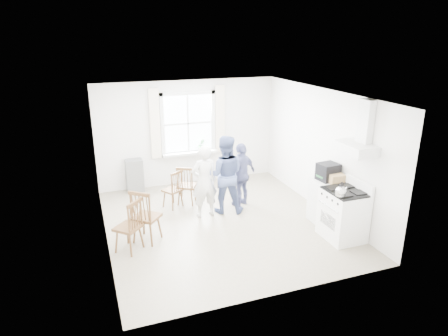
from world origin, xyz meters
TOP-DOWN VIEW (x-y plane):
  - room_shell at (0.00, 0.00)m, footprint 4.62×5.12m
  - window_assembly at (0.00, 2.45)m, footprint 1.88×0.24m
  - range_hood at (2.07, -1.35)m, footprint 0.45×0.76m
  - shelf_unit at (-1.40, 2.33)m, footprint 0.40×0.30m
  - gas_stove at (1.91, -1.35)m, footprint 0.68×0.76m
  - kettle at (1.65, -1.55)m, footprint 0.19×0.19m
  - low_cabinet at (1.98, -0.65)m, footprint 0.50×0.55m
  - stereo_stack at (2.00, -0.64)m, footprint 0.42×0.38m
  - cardboard_box at (2.04, -0.87)m, footprint 0.31×0.23m
  - windsor_chair_a at (-0.70, 1.04)m, footprint 0.50×0.49m
  - windsor_chair_b at (-1.61, -0.30)m, footprint 0.61×0.61m
  - windsor_chair_c at (-1.82, -0.53)m, footprint 0.57×0.57m
  - person_left at (-0.22, 0.44)m, footprint 0.61×0.61m
  - person_mid at (0.25, 0.51)m, footprint 1.04×1.04m
  - person_right at (0.72, 0.71)m, footprint 1.13×1.13m
  - potted_plant at (0.30, 2.36)m, footprint 0.19×0.19m
  - windsor_chair_d at (-0.45, 1.13)m, footprint 0.51×0.51m

SIDE VIEW (x-z plane):
  - shelf_unit at x=-1.40m, z-range 0.00..0.80m
  - low_cabinet at x=1.98m, z-range 0.00..0.90m
  - gas_stove at x=1.91m, z-range -0.08..1.04m
  - windsor_chair_a at x=-0.70m, z-range 0.09..0.96m
  - windsor_chair_d at x=-0.45m, z-range 0.10..1.01m
  - windsor_chair_c at x=-1.82m, z-range 0.11..1.09m
  - windsor_chair_b at x=-1.61m, z-range 0.11..1.16m
  - person_right at x=0.72m, z-range 0.00..1.43m
  - person_left at x=-0.22m, z-range 0.00..1.54m
  - person_mid at x=0.25m, z-range 0.00..1.68m
  - cardboard_box at x=2.04m, z-range 0.90..1.08m
  - potted_plant at x=0.30m, z-range 0.85..1.15m
  - kettle at x=1.65m, z-range 0.91..1.18m
  - stereo_stack at x=2.00m, z-range 0.90..1.24m
  - room_shell at x=0.00m, z-range -0.02..2.62m
  - window_assembly at x=0.00m, z-range 0.61..2.31m
  - range_hood at x=2.07m, z-range 1.43..2.37m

